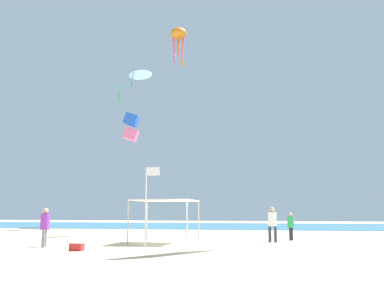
{
  "coord_description": "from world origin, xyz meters",
  "views": [
    {
      "loc": [
        3.79,
        -20.28,
        1.68
      ],
      "look_at": [
        -2.37,
        10.34,
        6.51
      ],
      "focal_mm": 40.7,
      "sensor_mm": 36.0,
      "label": 1
    }
  ],
  "objects_px": {
    "cooler_box": "(77,247)",
    "kite_octopus_orange": "(179,36)",
    "kite_box_blue": "(131,127)",
    "person_central": "(272,221)",
    "person_leftmost": "(291,224)",
    "canopy_tent": "(165,202)",
    "kite_diamond_teal": "(119,87)",
    "person_near_tent": "(45,224)",
    "kite_delta_white": "(140,73)",
    "banner_flag": "(148,200)"
  },
  "relations": [
    {
      "from": "person_central",
      "to": "banner_flag",
      "type": "height_order",
      "value": "banner_flag"
    },
    {
      "from": "kite_box_blue",
      "to": "person_leftmost",
      "type": "bearing_deg",
      "value": 64.73
    },
    {
      "from": "banner_flag",
      "to": "kite_diamond_teal",
      "type": "relative_size",
      "value": 1.37
    },
    {
      "from": "person_leftmost",
      "to": "kite_diamond_teal",
      "type": "xyz_separation_m",
      "value": [
        -16.52,
        14.62,
        13.41
      ]
    },
    {
      "from": "person_near_tent",
      "to": "kite_delta_white",
      "type": "bearing_deg",
      "value": -6.83
    },
    {
      "from": "cooler_box",
      "to": "kite_octopus_orange",
      "type": "relative_size",
      "value": 0.13
    },
    {
      "from": "banner_flag",
      "to": "kite_box_blue",
      "type": "height_order",
      "value": "kite_box_blue"
    },
    {
      "from": "canopy_tent",
      "to": "kite_diamond_teal",
      "type": "distance_m",
      "value": 24.19
    },
    {
      "from": "cooler_box",
      "to": "person_leftmost",
      "type": "bearing_deg",
      "value": 43.36
    },
    {
      "from": "person_central",
      "to": "kite_octopus_orange",
      "type": "height_order",
      "value": "kite_octopus_orange"
    },
    {
      "from": "cooler_box",
      "to": "kite_octopus_orange",
      "type": "bearing_deg",
      "value": 94.37
    },
    {
      "from": "canopy_tent",
      "to": "kite_octopus_orange",
      "type": "xyz_separation_m",
      "value": [
        -4.74,
        23.03,
        19.23
      ]
    },
    {
      "from": "person_leftmost",
      "to": "canopy_tent",
      "type": "bearing_deg",
      "value": 137.39
    },
    {
      "from": "person_leftmost",
      "to": "kite_box_blue",
      "type": "height_order",
      "value": "kite_box_blue"
    },
    {
      "from": "person_leftmost",
      "to": "kite_diamond_teal",
      "type": "distance_m",
      "value": 25.82
    },
    {
      "from": "kite_box_blue",
      "to": "kite_diamond_teal",
      "type": "xyz_separation_m",
      "value": [
        -5.39,
        11.17,
        6.58
      ]
    },
    {
      "from": "kite_octopus_orange",
      "to": "banner_flag",
      "type": "bearing_deg",
      "value": -7.2
    },
    {
      "from": "kite_octopus_orange",
      "to": "kite_box_blue",
      "type": "bearing_deg",
      "value": -17.24
    },
    {
      "from": "person_leftmost",
      "to": "banner_flag",
      "type": "xyz_separation_m",
      "value": [
        -6.04,
        -8.66,
        1.19
      ]
    },
    {
      "from": "person_leftmost",
      "to": "person_central",
      "type": "height_order",
      "value": "person_central"
    },
    {
      "from": "person_central",
      "to": "banner_flag",
      "type": "xyz_separation_m",
      "value": [
        -5.02,
        -6.84,
        1.01
      ]
    },
    {
      "from": "cooler_box",
      "to": "kite_box_blue",
      "type": "xyz_separation_m",
      "value": [
        -1.96,
        12.12,
        7.6
      ]
    },
    {
      "from": "kite_box_blue",
      "to": "canopy_tent",
      "type": "bearing_deg",
      "value": 24.36
    },
    {
      "from": "cooler_box",
      "to": "person_central",
      "type": "bearing_deg",
      "value": 40.03
    },
    {
      "from": "person_near_tent",
      "to": "person_leftmost",
      "type": "bearing_deg",
      "value": -74.07
    },
    {
      "from": "person_leftmost",
      "to": "kite_box_blue",
      "type": "relative_size",
      "value": 0.75
    },
    {
      "from": "canopy_tent",
      "to": "banner_flag",
      "type": "xyz_separation_m",
      "value": [
        0.52,
        -4.91,
        -0.04
      ]
    },
    {
      "from": "canopy_tent",
      "to": "person_central",
      "type": "distance_m",
      "value": 5.96
    },
    {
      "from": "person_near_tent",
      "to": "person_leftmost",
      "type": "height_order",
      "value": "person_near_tent"
    },
    {
      "from": "banner_flag",
      "to": "person_central",
      "type": "bearing_deg",
      "value": 53.75
    },
    {
      "from": "cooler_box",
      "to": "kite_delta_white",
      "type": "distance_m",
      "value": 34.3
    },
    {
      "from": "person_central",
      "to": "kite_box_blue",
      "type": "distance_m",
      "value": 13.2
    },
    {
      "from": "person_near_tent",
      "to": "person_leftmost",
      "type": "xyz_separation_m",
      "value": [
        11.52,
        7.23,
        -0.14
      ]
    },
    {
      "from": "kite_box_blue",
      "to": "cooler_box",
      "type": "bearing_deg",
      "value": 1.2
    },
    {
      "from": "canopy_tent",
      "to": "person_central",
      "type": "xyz_separation_m",
      "value": [
        5.54,
        1.93,
        -1.05
      ]
    },
    {
      "from": "kite_diamond_teal",
      "to": "person_near_tent",
      "type": "bearing_deg",
      "value": 104.74
    },
    {
      "from": "person_near_tent",
      "to": "kite_diamond_teal",
      "type": "relative_size",
      "value": 0.71
    },
    {
      "from": "person_near_tent",
      "to": "person_leftmost",
      "type": "distance_m",
      "value": 13.61
    },
    {
      "from": "person_near_tent",
      "to": "kite_diamond_teal",
      "type": "bearing_deg",
      "value": -3.32
    },
    {
      "from": "kite_delta_white",
      "to": "kite_diamond_teal",
      "type": "bearing_deg",
      "value": -150.83
    },
    {
      "from": "kite_diamond_teal",
      "to": "person_leftmost",
      "type": "bearing_deg",
      "value": 140.35
    },
    {
      "from": "person_leftmost",
      "to": "kite_octopus_orange",
      "type": "distance_m",
      "value": 30.3
    },
    {
      "from": "kite_delta_white",
      "to": "cooler_box",
      "type": "bearing_deg",
      "value": -132.37
    },
    {
      "from": "cooler_box",
      "to": "kite_diamond_teal",
      "type": "bearing_deg",
      "value": 107.52
    },
    {
      "from": "canopy_tent",
      "to": "person_central",
      "type": "height_order",
      "value": "canopy_tent"
    },
    {
      "from": "kite_delta_white",
      "to": "person_central",
      "type": "bearing_deg",
      "value": -111.41
    },
    {
      "from": "person_leftmost",
      "to": "person_near_tent",
      "type": "bearing_deg",
      "value": 139.78
    },
    {
      "from": "person_leftmost",
      "to": "kite_box_blue",
      "type": "distance_m",
      "value": 13.51
    },
    {
      "from": "banner_flag",
      "to": "cooler_box",
      "type": "xyz_separation_m",
      "value": [
        -3.13,
        0.0,
        -1.95
      ]
    },
    {
      "from": "person_near_tent",
      "to": "person_central",
      "type": "distance_m",
      "value": 11.82
    }
  ]
}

